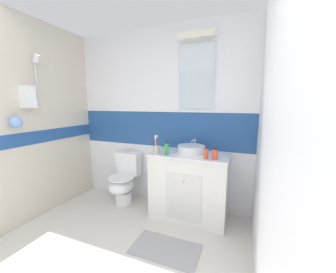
{
  "coord_description": "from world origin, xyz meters",
  "views": [
    {
      "loc": [
        1.15,
        -0.18,
        1.47
      ],
      "look_at": [
        0.3,
        1.97,
        1.08
      ],
      "focal_mm": 21.03,
      "sensor_mm": 36.0,
      "label": 1
    }
  ],
  "objects_px": {
    "soap_dispenser": "(166,149)",
    "deodorant_spray_can": "(206,153)",
    "toothbrush_cup": "(156,149)",
    "lotion_bottle_short": "(215,154)",
    "toilet": "(124,180)",
    "sink_basin": "(191,149)"
  },
  "relations": [
    {
      "from": "toilet",
      "to": "toothbrush_cup",
      "type": "bearing_deg",
      "value": -14.68
    },
    {
      "from": "toilet",
      "to": "toothbrush_cup",
      "type": "xyz_separation_m",
      "value": [
        0.6,
        -0.16,
        0.56
      ]
    },
    {
      "from": "toothbrush_cup",
      "to": "lotion_bottle_short",
      "type": "relative_size",
      "value": 1.74
    },
    {
      "from": "sink_basin",
      "to": "deodorant_spray_can",
      "type": "xyz_separation_m",
      "value": [
        0.23,
        -0.22,
        0.02
      ]
    },
    {
      "from": "toilet",
      "to": "deodorant_spray_can",
      "type": "height_order",
      "value": "deodorant_spray_can"
    },
    {
      "from": "toothbrush_cup",
      "to": "deodorant_spray_can",
      "type": "distance_m",
      "value": 0.63
    },
    {
      "from": "toothbrush_cup",
      "to": "deodorant_spray_can",
      "type": "relative_size",
      "value": 1.66
    },
    {
      "from": "toothbrush_cup",
      "to": "deodorant_spray_can",
      "type": "xyz_separation_m",
      "value": [
        0.63,
        -0.03,
        0.0
      ]
    },
    {
      "from": "lotion_bottle_short",
      "to": "deodorant_spray_can",
      "type": "xyz_separation_m",
      "value": [
        -0.09,
        -0.02,
        0.0
      ]
    },
    {
      "from": "toothbrush_cup",
      "to": "soap_dispenser",
      "type": "bearing_deg",
      "value": -3.55
    },
    {
      "from": "lotion_bottle_short",
      "to": "sink_basin",
      "type": "bearing_deg",
      "value": 147.86
    },
    {
      "from": "toilet",
      "to": "deodorant_spray_can",
      "type": "xyz_separation_m",
      "value": [
        1.23,
        -0.18,
        0.56
      ]
    },
    {
      "from": "deodorant_spray_can",
      "to": "soap_dispenser",
      "type": "bearing_deg",
      "value": 178.06
    },
    {
      "from": "sink_basin",
      "to": "lotion_bottle_short",
      "type": "xyz_separation_m",
      "value": [
        0.33,
        -0.2,
        0.01
      ]
    },
    {
      "from": "toilet",
      "to": "soap_dispenser",
      "type": "relative_size",
      "value": 4.26
    },
    {
      "from": "toilet",
      "to": "toothbrush_cup",
      "type": "distance_m",
      "value": 0.84
    },
    {
      "from": "toothbrush_cup",
      "to": "lotion_bottle_short",
      "type": "bearing_deg",
      "value": -0.62
    },
    {
      "from": "toothbrush_cup",
      "to": "lotion_bottle_short",
      "type": "distance_m",
      "value": 0.72
    },
    {
      "from": "deodorant_spray_can",
      "to": "sink_basin",
      "type": "bearing_deg",
      "value": 136.12
    },
    {
      "from": "soap_dispenser",
      "to": "deodorant_spray_can",
      "type": "relative_size",
      "value": 1.26
    },
    {
      "from": "toilet",
      "to": "deodorant_spray_can",
      "type": "relative_size",
      "value": 5.36
    },
    {
      "from": "soap_dispenser",
      "to": "deodorant_spray_can",
      "type": "xyz_separation_m",
      "value": [
        0.49,
        -0.02,
        -0.0
      ]
    }
  ]
}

